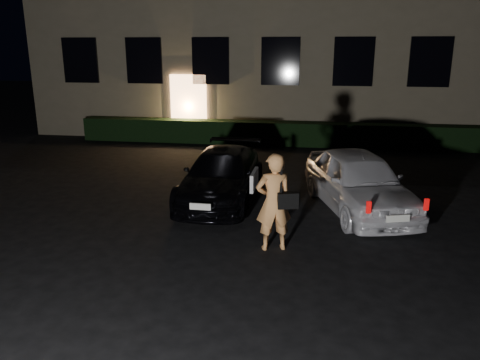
# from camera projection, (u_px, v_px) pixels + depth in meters

# --- Properties ---
(ground) EXTENTS (80.00, 80.00, 0.00)m
(ground) POSITION_uv_depth(u_px,v_px,m) (223.00, 275.00, 7.46)
(ground) COLOR black
(ground) RESTS_ON ground
(hedge) EXTENTS (15.00, 0.70, 0.85)m
(hedge) POSITION_uv_depth(u_px,v_px,m) (278.00, 133.00, 17.31)
(hedge) COLOR black
(hedge) RESTS_ON ground
(sedan) EXTENTS (1.74, 4.10, 1.16)m
(sedan) POSITION_uv_depth(u_px,v_px,m) (222.00, 175.00, 11.07)
(sedan) COLOR black
(sedan) RESTS_ON ground
(hatch) EXTENTS (2.66, 4.21, 1.33)m
(hatch) POSITION_uv_depth(u_px,v_px,m) (358.00, 181.00, 10.29)
(hatch) COLOR white
(hatch) RESTS_ON ground
(man) EXTENTS (0.81, 0.60, 1.77)m
(man) POSITION_uv_depth(u_px,v_px,m) (274.00, 202.00, 8.21)
(man) COLOR #D58F4F
(man) RESTS_ON ground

